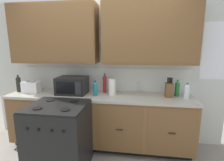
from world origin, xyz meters
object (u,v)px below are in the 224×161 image
object	(u,v)px
bottle_green	(177,88)
bottle_red	(105,83)
bottle_clear	(187,91)
microwave	(72,85)
paper_towel_roll	(112,87)
knife_block	(169,90)
stove_range	(59,138)
toaster	(32,87)
bottle_dark	(19,84)
bottle_teal	(95,88)

from	to	relation	value
bottle_green	bottle_red	size ratio (longest dim) A/B	0.79
bottle_red	bottle_green	bearing A→B (deg)	-2.73
bottle_clear	bottle_red	xyz separation A→B (m)	(-1.29, 0.20, 0.04)
microwave	paper_towel_roll	distance (m)	0.67
knife_block	bottle_red	world-z (taller)	bottle_red
stove_range	toaster	xyz separation A→B (m)	(-0.75, 0.61, 0.54)
bottle_green	paper_towel_roll	bearing A→B (deg)	-176.39
bottle_red	bottle_dark	bearing A→B (deg)	-173.73
microwave	bottle_clear	bearing A→B (deg)	-1.50
knife_block	toaster	bearing A→B (deg)	-178.56
toaster	paper_towel_roll	bearing A→B (deg)	2.56
knife_block	bottle_teal	world-z (taller)	knife_block
microwave	bottle_red	size ratio (longest dim) A/B	1.46
bottle_teal	knife_block	bearing A→B (deg)	4.67
stove_range	bottle_red	size ratio (longest dim) A/B	2.88
bottle_red	bottle_dark	distance (m)	1.50
knife_block	bottle_dark	size ratio (longest dim) A/B	1.05
paper_towel_roll	bottle_green	distance (m)	1.04
toaster	paper_towel_roll	xyz separation A→B (m)	(1.39, 0.06, 0.03)
microwave	bottle_green	size ratio (longest dim) A/B	1.85
stove_range	toaster	world-z (taller)	toaster
bottle_green	bottle_red	world-z (taller)	bottle_red
stove_range	bottle_teal	xyz separation A→B (m)	(0.37, 0.57, 0.56)
toaster	stove_range	bearing A→B (deg)	-38.95
toaster	bottle_teal	xyz separation A→B (m)	(1.13, -0.04, 0.02)
knife_block	bottle_dark	bearing A→B (deg)	-179.14
knife_block	paper_towel_roll	bearing A→B (deg)	179.71
stove_range	bottle_green	world-z (taller)	bottle_green
bottle_green	bottle_teal	size ratio (longest dim) A/B	1.08
bottle_green	stove_range	bearing A→B (deg)	-156.17
paper_towel_roll	bottle_green	size ratio (longest dim) A/B	1.00
bottle_red	bottle_teal	bearing A→B (deg)	-117.22
bottle_green	bottle_red	distance (m)	1.18
stove_range	bottle_clear	xyz separation A→B (m)	(1.77, 0.60, 0.56)
microwave	knife_block	world-z (taller)	knife_block
toaster	bottle_clear	distance (m)	2.53
microwave	paper_towel_roll	size ratio (longest dim) A/B	1.85
bottle_red	knife_block	bearing A→B (deg)	-6.89
toaster	knife_block	world-z (taller)	knife_block
knife_block	paper_towel_roll	world-z (taller)	knife_block
paper_towel_roll	bottle_dark	world-z (taller)	bottle_dark
knife_block	bottle_green	distance (m)	0.15
paper_towel_roll	bottle_red	bearing A→B (deg)	140.24
stove_range	toaster	distance (m)	1.11
microwave	bottle_dark	world-z (taller)	bottle_dark
toaster	bottle_clear	size ratio (longest dim) A/B	1.15
bottle_red	bottle_teal	world-z (taller)	bottle_red
knife_block	microwave	bearing A→B (deg)	-179.16
knife_block	bottle_green	xyz separation A→B (m)	(0.14, 0.07, 0.01)
bottle_dark	bottle_teal	xyz separation A→B (m)	(1.38, -0.06, -0.03)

